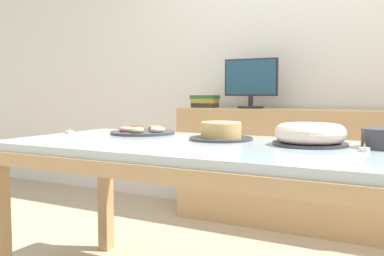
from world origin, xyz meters
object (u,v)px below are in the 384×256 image
cake_golden_bundt (310,135)px  pastry_platter (143,131)px  book_stack (205,101)px  tealight_left_edge (69,132)px  cake_chocolate_round (221,132)px  tealight_right_edge (364,149)px  computer_monitor (251,83)px  tealight_near_cakes (285,137)px

cake_golden_bundt → pastry_platter: 0.93m
book_stack → tealight_left_edge: book_stack is taller
cake_chocolate_round → pastry_platter: size_ratio=0.86×
tealight_right_edge → computer_monitor: bearing=124.9°
book_stack → cake_chocolate_round: book_stack is taller
computer_monitor → book_stack: 0.41m
computer_monitor → book_stack: (-0.39, 0.00, -0.14)m
cake_chocolate_round → computer_monitor: bearing=104.4°
cake_golden_bundt → tealight_right_edge: size_ratio=7.87×
computer_monitor → tealight_right_edge: size_ratio=10.60×
computer_monitor → cake_golden_bundt: computer_monitor is taller
book_stack → cake_golden_bundt: book_stack is taller
tealight_near_cakes → book_stack: bearing=131.7°
cake_golden_bundt → pastry_platter: (-0.92, 0.10, -0.03)m
cake_golden_bundt → pastry_platter: cake_golden_bundt is taller
computer_monitor → tealight_right_edge: bearing=-55.1°
pastry_platter → tealight_near_cakes: bearing=6.5°
computer_monitor → tealight_near_cakes: (0.59, -1.10, -0.29)m
book_stack → tealight_left_edge: size_ratio=5.30×
computer_monitor → tealight_right_edge: computer_monitor is taller
tealight_right_edge → cake_chocolate_round: bearing=168.7°
book_stack → tealight_left_edge: bearing=-96.2°
cake_golden_bundt → tealight_near_cakes: size_ratio=7.87×
computer_monitor → tealight_left_edge: bearing=-111.5°
book_stack → cake_chocolate_round: 1.46m
pastry_platter → tealight_near_cakes: (0.76, 0.09, -0.00)m
book_stack → tealight_right_edge: (1.36, -1.39, -0.15)m
cake_chocolate_round → book_stack: bearing=119.5°
cake_chocolate_round → tealight_right_edge: cake_chocolate_round is taller
tealight_near_cakes → tealight_right_edge: bearing=-37.4°
computer_monitor → tealight_left_edge: computer_monitor is taller
cake_golden_bundt → tealight_left_edge: (-1.28, -0.09, -0.04)m
computer_monitor → tealight_near_cakes: size_ratio=10.60×
cake_chocolate_round → tealight_left_edge: bearing=-173.1°
computer_monitor → cake_chocolate_round: size_ratio=1.41×
cake_chocolate_round → tealight_near_cakes: (0.26, 0.17, -0.03)m
tealight_left_edge → tealight_right_edge: size_ratio=1.00×
tealight_left_edge → tealight_near_cakes: (1.12, 0.27, 0.00)m
book_stack → tealight_right_edge: book_stack is taller
cake_chocolate_round → tealight_right_edge: 0.66m
computer_monitor → tealight_left_edge: (-0.54, -1.37, -0.29)m
cake_golden_bundt → tealight_right_edge: (0.23, -0.11, -0.04)m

